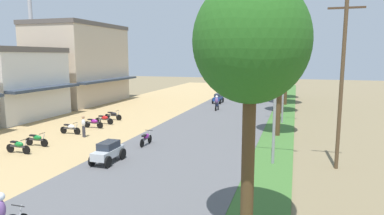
{
  "coord_description": "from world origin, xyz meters",
  "views": [
    {
      "loc": [
        6.86,
        -4.02,
        6.07
      ],
      "look_at": [
        -0.99,
        21.49,
        2.0
      ],
      "focal_mm": 31.68,
      "sensor_mm": 36.0,
      "label": 1
    }
  ],
  "objects_px": {
    "motorbike_ahead_third": "(217,103)",
    "median_tree_third": "(285,42)",
    "median_tree_second": "(281,46)",
    "parked_motorbike_sixth": "(104,119)",
    "median_tree_fourth": "(288,40)",
    "motorbike_ahead_second": "(146,138)",
    "median_tree_nearest": "(251,43)",
    "parked_motorbike_fourth": "(70,128)",
    "car_sedan_silver": "(108,151)",
    "parked_motorbike_second": "(18,146)",
    "parked_motorbike_seventh": "(113,115)",
    "streetlamp_near": "(276,79)",
    "streetlamp_mid": "(284,74)",
    "parked_motorbike_fifth": "(94,122)",
    "car_sedan_blue": "(218,98)",
    "parked_motorbike_third": "(37,139)",
    "pedestrian_on_shoulder": "(84,125)",
    "median_tree_fifth": "(287,53)",
    "utility_pole_near": "(342,83)"
  },
  "relations": [
    {
      "from": "parked_motorbike_fourth",
      "to": "median_tree_third",
      "type": "distance_m",
      "value": 22.38
    },
    {
      "from": "pedestrian_on_shoulder",
      "to": "car_sedan_blue",
      "type": "xyz_separation_m",
      "value": [
        5.5,
        20.99,
        -0.22
      ]
    },
    {
      "from": "parked_motorbike_second",
      "to": "median_tree_nearest",
      "type": "xyz_separation_m",
      "value": [
        14.93,
        -5.66,
        5.9
      ]
    },
    {
      "from": "parked_motorbike_second",
      "to": "parked_motorbike_seventh",
      "type": "relative_size",
      "value": 1.0
    },
    {
      "from": "median_tree_nearest",
      "to": "median_tree_fourth",
      "type": "relative_size",
      "value": 0.83
    },
    {
      "from": "median_tree_second",
      "to": "parked_motorbike_sixth",
      "type": "bearing_deg",
      "value": -179.36
    },
    {
      "from": "parked_motorbike_fifth",
      "to": "median_tree_third",
      "type": "relative_size",
      "value": 0.18
    },
    {
      "from": "parked_motorbike_sixth",
      "to": "median_tree_nearest",
      "type": "distance_m",
      "value": 22.05
    },
    {
      "from": "median_tree_fifth",
      "to": "parked_motorbike_second",
      "type": "bearing_deg",
      "value": -113.97
    },
    {
      "from": "parked_motorbike_fifth",
      "to": "streetlamp_mid",
      "type": "xyz_separation_m",
      "value": [
        15.03,
        6.98,
        3.92
      ]
    },
    {
      "from": "parked_motorbike_fifth",
      "to": "median_tree_fourth",
      "type": "height_order",
      "value": "median_tree_fourth"
    },
    {
      "from": "median_tree_third",
      "to": "car_sedan_blue",
      "type": "xyz_separation_m",
      "value": [
        -8.2,
        5.66,
        -6.77
      ]
    },
    {
      "from": "median_tree_second",
      "to": "streetlamp_near",
      "type": "height_order",
      "value": "median_tree_second"
    },
    {
      "from": "parked_motorbike_third",
      "to": "parked_motorbike_sixth",
      "type": "xyz_separation_m",
      "value": [
        0.32,
        7.87,
        0.0
      ]
    },
    {
      "from": "median_tree_fourth",
      "to": "motorbike_ahead_third",
      "type": "height_order",
      "value": "median_tree_fourth"
    },
    {
      "from": "median_tree_fourth",
      "to": "streetlamp_near",
      "type": "height_order",
      "value": "median_tree_fourth"
    },
    {
      "from": "motorbike_ahead_third",
      "to": "car_sedan_blue",
      "type": "bearing_deg",
      "value": 101.43
    },
    {
      "from": "streetlamp_near",
      "to": "utility_pole_near",
      "type": "height_order",
      "value": "utility_pole_near"
    },
    {
      "from": "utility_pole_near",
      "to": "car_sedan_blue",
      "type": "height_order",
      "value": "utility_pole_near"
    },
    {
      "from": "parked_motorbike_second",
      "to": "streetlamp_mid",
      "type": "bearing_deg",
      "value": 44.32
    },
    {
      "from": "parked_motorbike_fourth",
      "to": "pedestrian_on_shoulder",
      "type": "xyz_separation_m",
      "value": [
        1.57,
        -0.54,
        0.41
      ]
    },
    {
      "from": "streetlamp_mid",
      "to": "motorbike_ahead_second",
      "type": "relative_size",
      "value": 4.24
    },
    {
      "from": "parked_motorbike_sixth",
      "to": "pedestrian_on_shoulder",
      "type": "height_order",
      "value": "pedestrian_on_shoulder"
    },
    {
      "from": "median_tree_second",
      "to": "parked_motorbike_second",
      "type": "bearing_deg",
      "value": -147.04
    },
    {
      "from": "streetlamp_mid",
      "to": "motorbike_ahead_third",
      "type": "distance_m",
      "value": 9.66
    },
    {
      "from": "parked_motorbike_third",
      "to": "median_tree_fourth",
      "type": "height_order",
      "value": "median_tree_fourth"
    },
    {
      "from": "parked_motorbike_fourth",
      "to": "car_sedan_silver",
      "type": "bearing_deg",
      "value": -39.63
    },
    {
      "from": "parked_motorbike_second",
      "to": "median_tree_fourth",
      "type": "distance_m",
      "value": 31.89
    },
    {
      "from": "streetlamp_near",
      "to": "car_sedan_silver",
      "type": "height_order",
      "value": "streetlamp_near"
    },
    {
      "from": "parked_motorbike_sixth",
      "to": "median_tree_nearest",
      "type": "xyz_separation_m",
      "value": [
        14.76,
        -15.29,
        5.9
      ]
    },
    {
      "from": "streetlamp_near",
      "to": "streetlamp_mid",
      "type": "relative_size",
      "value": 1.09
    },
    {
      "from": "median_tree_third",
      "to": "median_tree_second",
      "type": "bearing_deg",
      "value": -89.61
    },
    {
      "from": "median_tree_second",
      "to": "median_tree_fifth",
      "type": "height_order",
      "value": "median_tree_second"
    },
    {
      "from": "motorbike_ahead_third",
      "to": "median_tree_second",
      "type": "bearing_deg",
      "value": -55.52
    },
    {
      "from": "parked_motorbike_fourth",
      "to": "parked_motorbike_seventh",
      "type": "xyz_separation_m",
      "value": [
        0.17,
        6.15,
        0.0
      ]
    },
    {
      "from": "parked_motorbike_fourth",
      "to": "median_tree_second",
      "type": "xyz_separation_m",
      "value": [
        15.35,
        4.35,
        6.26
      ]
    },
    {
      "from": "parked_motorbike_sixth",
      "to": "parked_motorbike_seventh",
      "type": "relative_size",
      "value": 1.0
    },
    {
      "from": "streetlamp_mid",
      "to": "car_sedan_blue",
      "type": "distance_m",
      "value": 14.35
    },
    {
      "from": "median_tree_nearest",
      "to": "motorbike_ahead_third",
      "type": "height_order",
      "value": "median_tree_nearest"
    },
    {
      "from": "median_tree_second",
      "to": "car_sedan_silver",
      "type": "bearing_deg",
      "value": -131.96
    },
    {
      "from": "parked_motorbike_second",
      "to": "parked_motorbike_sixth",
      "type": "bearing_deg",
      "value": 89.0
    },
    {
      "from": "parked_motorbike_sixth",
      "to": "median_tree_third",
      "type": "bearing_deg",
      "value": 35.53
    },
    {
      "from": "parked_motorbike_third",
      "to": "parked_motorbike_fourth",
      "type": "bearing_deg",
      "value": 91.5
    },
    {
      "from": "median_tree_second",
      "to": "streetlamp_mid",
      "type": "xyz_separation_m",
      "value": [
        0.14,
        5.1,
        -2.34
      ]
    },
    {
      "from": "median_tree_fourth",
      "to": "utility_pole_near",
      "type": "relative_size",
      "value": 1.12
    },
    {
      "from": "median_tree_fourth",
      "to": "parked_motorbike_second",
      "type": "bearing_deg",
      "value": -119.16
    },
    {
      "from": "car_sedan_silver",
      "to": "motorbike_ahead_second",
      "type": "bearing_deg",
      "value": 83.87
    },
    {
      "from": "parked_motorbike_seventh",
      "to": "median_tree_nearest",
      "type": "relative_size",
      "value": 0.21
    },
    {
      "from": "motorbike_ahead_third",
      "to": "median_tree_third",
      "type": "bearing_deg",
      "value": 0.74
    },
    {
      "from": "median_tree_fourth",
      "to": "motorbike_ahead_second",
      "type": "bearing_deg",
      "value": -110.03
    }
  ]
}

